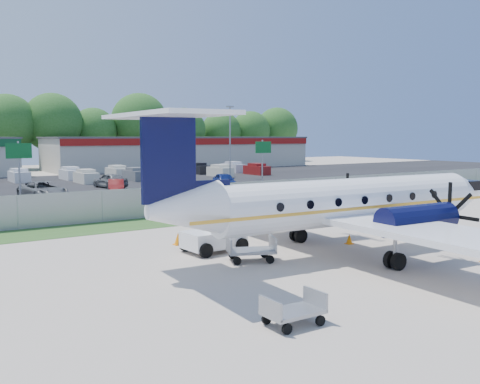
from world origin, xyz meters
TOP-DOWN VIEW (x-y plane):
  - ground at (0.00, 0.00)m, footprint 170.00×170.00m
  - grass_verge at (0.00, 12.00)m, footprint 170.00×4.00m
  - access_road at (0.00, 19.00)m, footprint 170.00×8.00m
  - parking_lot at (0.00, 40.00)m, footprint 170.00×32.00m
  - perimeter_fence at (0.00, 14.00)m, footprint 120.00×0.06m
  - building_east at (26.00, 61.98)m, footprint 44.40×12.40m
  - sign_left at (-8.00, 22.91)m, footprint 1.80×0.26m
  - sign_mid at (3.00, 22.91)m, footprint 1.80×0.26m
  - sign_right at (14.00, 22.91)m, footprint 1.80×0.26m
  - light_pole_ne at (20.00, 38.00)m, footprint 0.90×0.35m
  - light_pole_se at (20.00, 48.00)m, footprint 0.90×0.35m
  - tree_line at (0.00, 74.00)m, footprint 112.00×6.00m
  - aircraft at (1.00, -0.96)m, footprint 20.07×19.79m
  - pushback_tug at (-3.54, 2.76)m, footprint 2.84×2.10m
  - baggage_cart_near at (-6.82, -6.87)m, footprint 1.73×1.07m
  - baggage_cart_far at (-3.34, 0.18)m, footprint 2.34×1.92m
  - cone_nose at (2.88, 0.48)m, footprint 0.36×0.36m
  - cone_starboard_wing at (-4.32, 5.08)m, footprint 0.43×0.43m
  - road_car_mid at (3.12, 20.55)m, footprint 5.30×2.71m
  - road_car_east at (33.21, 17.61)m, footprint 4.75×2.94m
  - parked_car_b at (-5.12, 28.20)m, footprint 3.47×6.05m
  - parked_car_c at (1.79, 29.45)m, footprint 2.73×4.30m
  - parked_car_d at (7.44, 28.76)m, footprint 2.10×4.72m
  - parked_car_e at (12.93, 28.10)m, footprint 3.28×4.99m
  - parked_car_g at (3.23, 34.91)m, footprint 2.62×4.90m
  - far_parking_rows at (0.00, 45.00)m, footprint 56.00×10.00m

SIDE VIEW (x-z plane):
  - ground at x=0.00m, z-range 0.00..0.00m
  - tree_line at x=0.00m, z-range -7.00..7.00m
  - road_car_mid at x=3.12m, z-range -0.74..0.74m
  - road_car_east at x=33.21m, z-range -0.75..0.75m
  - parked_car_b at x=-5.12m, z-range -0.79..0.79m
  - parked_car_c at x=1.79m, z-range -0.67..0.67m
  - parked_car_d at x=7.44m, z-range -0.79..0.79m
  - parked_car_e at x=12.93m, z-range -0.79..0.79m
  - parked_car_g at x=3.23m, z-range -0.79..0.79m
  - far_parking_rows at x=0.00m, z-range -0.80..0.80m
  - grass_verge at x=0.00m, z-range 0.00..0.02m
  - access_road at x=0.00m, z-range 0.00..0.02m
  - parking_lot at x=0.00m, z-range 0.00..0.02m
  - cone_nose at x=2.88m, z-range -0.01..0.50m
  - cone_starboard_wing at x=-4.32m, z-range -0.02..0.60m
  - baggage_cart_near at x=-6.82m, z-range -0.03..0.87m
  - baggage_cart_far at x=-3.34m, z-range -0.04..1.03m
  - pushback_tug at x=-3.54m, z-range -0.03..1.46m
  - perimeter_fence at x=0.00m, z-range 0.01..2.00m
  - aircraft at x=1.00m, z-range -0.71..5.50m
  - building_east at x=26.00m, z-range 0.01..5.25m
  - sign_left at x=-8.00m, z-range 1.11..6.11m
  - sign_mid at x=3.00m, z-range 1.11..6.11m
  - sign_right at x=14.00m, z-range 1.11..6.11m
  - light_pole_ne at x=20.00m, z-range 0.69..9.78m
  - light_pole_se at x=20.00m, z-range 0.69..9.78m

